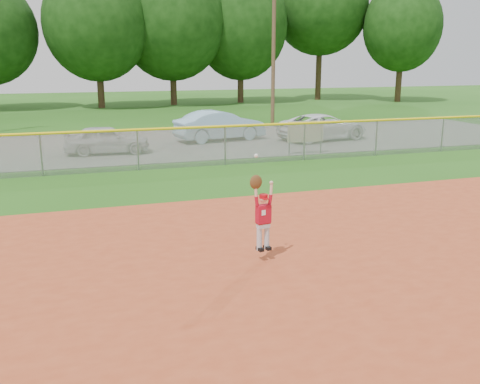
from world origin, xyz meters
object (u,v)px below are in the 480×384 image
object	(u,v)px
sponsor_sign	(305,133)
ballplayer	(262,213)
car_white_a	(107,139)
car_white_b	(323,127)
car_blue	(220,126)

from	to	relation	value
sponsor_sign	ballplayer	bearing A→B (deg)	-118.65
car_white_a	sponsor_sign	xyz separation A→B (m)	(8.07, -2.71, 0.31)
car_white_b	sponsor_sign	size ratio (longest dim) A/B	2.88
ballplayer	car_blue	bearing A→B (deg)	77.00
sponsor_sign	ballplayer	world-z (taller)	ballplayer
car_white_b	ballplayer	bearing A→B (deg)	137.81
car_blue	sponsor_sign	world-z (taller)	car_blue
car_white_a	sponsor_sign	distance (m)	8.52
car_white_a	ballplayer	distance (m)	14.04
car_white_a	car_white_b	bearing A→B (deg)	-81.51
car_blue	car_white_a	bearing A→B (deg)	100.21
car_blue	ballplayer	distance (m)	16.52
car_blue	sponsor_sign	size ratio (longest dim) A/B	2.78
car_white_a	ballplayer	bearing A→B (deg)	-167.90
car_blue	sponsor_sign	bearing A→B (deg)	-165.02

